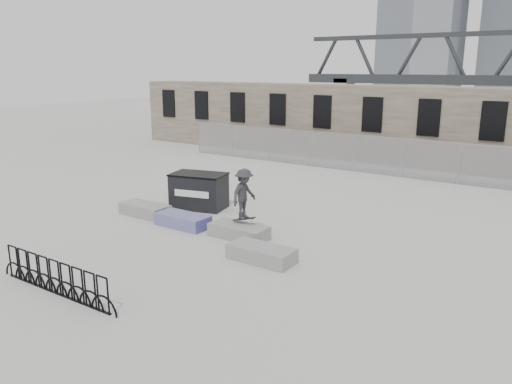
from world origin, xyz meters
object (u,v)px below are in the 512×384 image
planter_far_left (145,209)px  planter_offset (261,253)px  bike_rack (55,278)px  dumpster (199,191)px  planter_center_left (183,220)px  planter_center_right (239,231)px  skateboarder (244,194)px

planter_far_left → planter_offset: same height
bike_rack → planter_offset: bearing=57.3°
bike_rack → dumpster: bearing=105.3°
planter_offset → dumpster: (-5.25, 3.34, 0.47)m
planter_center_left → planter_center_right: size_ratio=1.00×
planter_far_left → bike_rack: (3.24, -6.10, 0.19)m
planter_far_left → skateboarder: 4.73m
planter_far_left → skateboarder: (4.57, 0.17, 1.23)m
planter_far_left → planter_center_right: bearing=-0.9°
bike_rack → skateboarder: (1.33, 6.27, 1.03)m
planter_far_left → planter_offset: (6.28, -1.36, 0.00)m
planter_center_right → planter_offset: bearing=-36.1°
planter_far_left → dumpster: (1.03, 1.99, 0.47)m
planter_center_right → planter_offset: size_ratio=1.00×
bike_rack → skateboarder: bearing=78.0°
planter_center_right → skateboarder: bearing=80.0°
bike_rack → planter_center_right: bearing=77.9°
planter_center_right → bike_rack: 6.16m
planter_center_left → planter_offset: 4.30m
planter_center_left → planter_far_left: bearing=174.3°
planter_center_left → bike_rack: bearing=-79.4°
planter_center_left → planter_offset: size_ratio=1.00×
planter_center_left → skateboarder: skateboarder is taller
bike_rack → skateboarder: size_ratio=2.47×
planter_far_left → planter_center_left: (2.14, -0.21, 0.00)m
skateboarder → planter_center_right: bearing=172.4°
planter_far_left → dumpster: dumpster is taller
planter_far_left → dumpster: bearing=62.5°
planter_center_left → dumpster: bearing=116.7°
planter_center_left → skateboarder: size_ratio=1.10×
dumpster → skateboarder: (3.54, -1.81, 0.75)m
planter_center_left → dumpster: 2.51m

